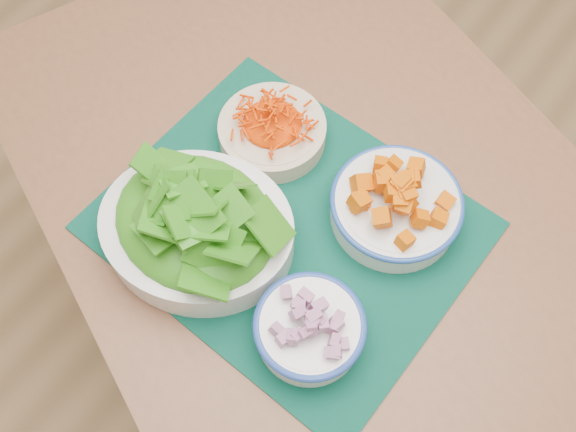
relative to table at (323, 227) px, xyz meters
The scene contains 7 objects.
ground 0.77m from the table, 125.95° to the left, with size 4.00×4.00×0.00m, color #A47C4F.
table is the anchor object (origin of this frame).
placemat 0.13m from the table, 103.95° to the right, with size 0.53×0.43×0.00m, color black.
carrot_bowl 0.19m from the table, 165.26° to the left, with size 0.21×0.21×0.07m.
squash_bowl 0.18m from the table, 19.52° to the left, with size 0.20×0.20×0.10m.
lettuce_bowl 0.27m from the table, 121.68° to the right, with size 0.35×0.33×0.14m.
onion_bowl 0.26m from the table, 60.77° to the right, with size 0.18×0.18×0.08m.
Camera 1 is at (0.48, -0.75, 1.63)m, focal length 40.00 mm.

